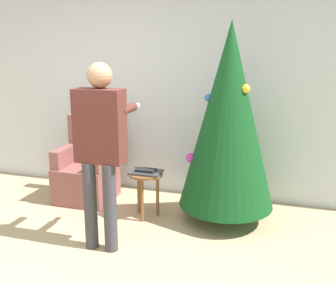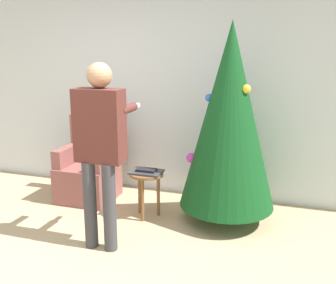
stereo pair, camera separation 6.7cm
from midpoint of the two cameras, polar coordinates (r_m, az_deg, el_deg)
The scene contains 8 objects.
ground_plane at distance 3.44m, azimuth -14.78°, elevation -19.02°, with size 14.00×14.00×0.00m, color tan.
wall_back at distance 4.93m, azimuth -1.60°, elevation 8.16°, with size 8.00×0.06×2.70m.
christmas_tree at distance 4.04m, azimuth 9.35°, elevation 3.62°, with size 0.99×0.99×2.09m.
armchair at distance 4.90m, azimuth -10.93°, elevation -4.00°, with size 0.63×0.61×1.01m.
person_standing at distance 3.53m, azimuth -9.30°, elevation 0.31°, with size 0.45×0.57×1.70m.
side_stool at distance 4.28m, azimuth -2.67°, elevation -5.69°, with size 0.36×0.36×0.50m.
laptop at distance 4.24m, azimuth -2.68°, elevation -4.36°, with size 0.34×0.25×0.02m.
book at distance 4.24m, azimuth -2.69°, elevation -4.07°, with size 0.21×0.12×0.02m.
Camera 2 is at (1.68, -2.38, 1.84)m, focal length 42.00 mm.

